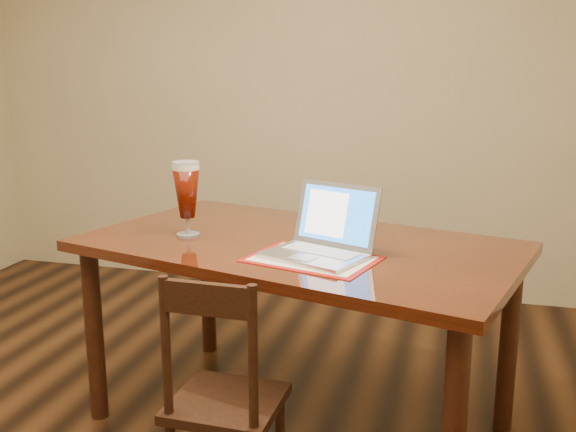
# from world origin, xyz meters

# --- Properties ---
(dining_table) EXTENTS (1.95, 1.41, 1.14)m
(dining_table) POSITION_xyz_m (0.52, 0.68, 0.73)
(dining_table) COLOR #4E1A0A
(dining_table) RESTS_ON ground
(dining_chair) EXTENTS (0.38, 0.36, 0.88)m
(dining_chair) POSITION_xyz_m (0.42, 0.09, 0.41)
(dining_chair) COLOR black
(dining_chair) RESTS_ON ground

